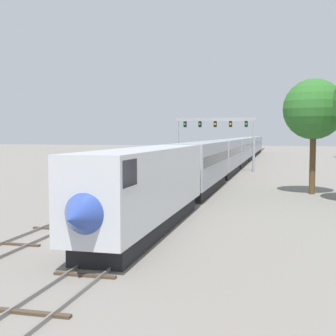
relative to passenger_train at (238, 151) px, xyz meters
name	(u,v)px	position (x,y,z in m)	size (l,w,h in m)	color
ground_plane	(96,240)	(-2.00, -60.43, -2.61)	(400.00, 400.00, 0.00)	gray
track_main	(238,165)	(0.00, -0.43, -2.55)	(2.60, 200.00, 0.16)	slate
track_near	(184,174)	(-5.50, -20.43, -2.55)	(2.60, 160.00, 0.16)	slate
passenger_train	(238,151)	(0.00, 0.00, 0.00)	(3.04, 133.60, 4.80)	silver
signal_gantry	(215,130)	(-2.25, -13.47, 3.52)	(12.10, 0.49, 8.36)	#999BA0
trackside_tree_mid	(314,110)	(10.30, -37.88, 5.24)	(5.61, 5.61, 10.71)	brown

